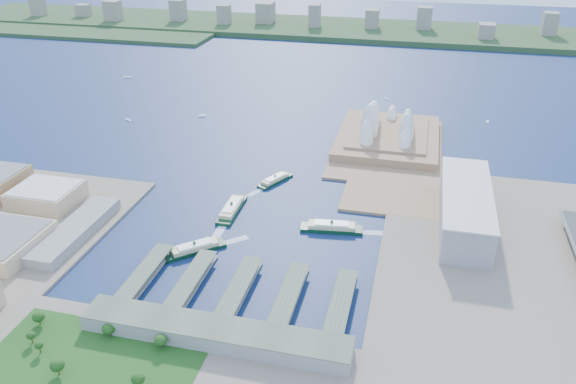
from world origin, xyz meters
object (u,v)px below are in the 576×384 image
(ferry_a, at_px, (232,207))
(ferry_b, at_px, (275,178))
(toaster_building, at_px, (465,208))
(ferry_c, at_px, (195,246))
(opera_house, at_px, (390,120))
(ferry_d, at_px, (332,225))

(ferry_a, height_order, ferry_b, ferry_a)
(toaster_building, xyz_separation_m, ferry_b, (-205.55, 50.64, -15.91))
(ferry_a, bearing_deg, ferry_b, 70.50)
(ferry_a, relative_size, ferry_b, 1.26)
(ferry_a, relative_size, ferry_c, 1.06)
(opera_house, bearing_deg, ferry_d, -98.24)
(ferry_b, bearing_deg, ferry_c, -75.44)
(opera_house, distance_m, ferry_b, 190.82)
(opera_house, xyz_separation_m, ferry_c, (-150.29, -305.75, -26.57))
(toaster_building, relative_size, ferry_c, 2.70)
(opera_house, bearing_deg, ferry_b, -127.73)
(ferry_c, bearing_deg, opera_house, -68.32)
(toaster_building, height_order, ferry_d, toaster_building)
(ferry_c, xyz_separation_m, ferry_d, (115.67, 66.81, 0.27))
(opera_house, xyz_separation_m, toaster_building, (90.00, -200.00, -11.50))
(opera_house, bearing_deg, toaster_building, -65.77)
(toaster_building, height_order, ferry_a, toaster_building)
(toaster_building, relative_size, ferry_b, 3.19)
(toaster_building, relative_size, ferry_a, 2.54)
(ferry_d, bearing_deg, ferry_c, 112.79)
(opera_house, xyz_separation_m, ferry_b, (-115.55, -149.36, -27.41))
(toaster_building, bearing_deg, ferry_d, -162.65)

